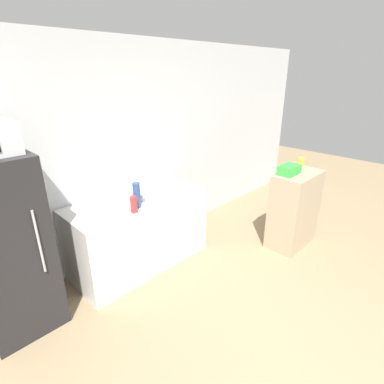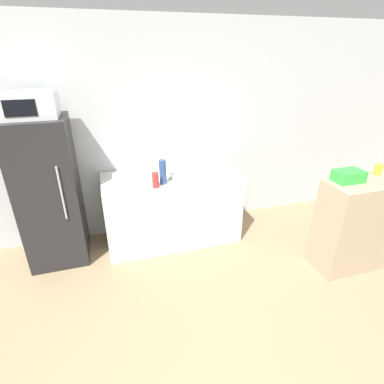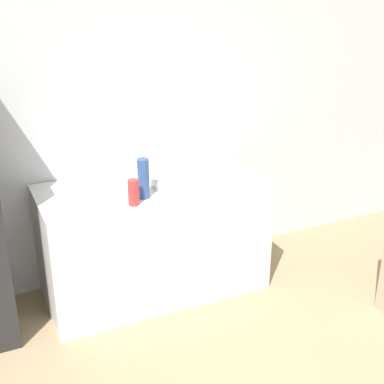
# 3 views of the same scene
# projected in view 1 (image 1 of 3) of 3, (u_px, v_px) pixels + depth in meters

# --- Properties ---
(wall_back) EXTENTS (8.00, 0.06, 2.60)m
(wall_back) POSITION_uv_depth(u_px,v_px,m) (107.00, 157.00, 3.47)
(wall_back) COLOR silver
(wall_back) RESTS_ON ground_plane
(refrigerator) EXTENTS (0.61, 0.62, 1.64)m
(refrigerator) POSITION_uv_depth(u_px,v_px,m) (8.00, 248.00, 2.57)
(refrigerator) COLOR #232326
(refrigerator) RESTS_ON ground_plane
(counter) EXTENTS (1.62, 0.71, 0.88)m
(counter) POSITION_uv_depth(u_px,v_px,m) (139.00, 231.00, 3.60)
(counter) COLOR silver
(counter) RESTS_ON ground_plane
(sink_basin) EXTENTS (0.35, 0.28, 0.06)m
(sink_basin) POSITION_uv_depth(u_px,v_px,m) (150.00, 193.00, 3.49)
(sink_basin) COLOR #9EA3A8
(sink_basin) RESTS_ON counter
(bottle_tall) EXTENTS (0.08, 0.08, 0.27)m
(bottle_tall) POSITION_uv_depth(u_px,v_px,m) (137.00, 195.00, 3.16)
(bottle_tall) COLOR #2D4C8C
(bottle_tall) RESTS_ON counter
(bottle_short) EXTENTS (0.07, 0.07, 0.17)m
(bottle_short) POSITION_uv_depth(u_px,v_px,m) (134.00, 205.00, 3.06)
(bottle_short) COLOR red
(bottle_short) RESTS_ON counter
(shelf_cabinet) EXTENTS (0.72, 0.41, 1.02)m
(shelf_cabinet) POSITION_uv_depth(u_px,v_px,m) (294.00, 209.00, 4.01)
(shelf_cabinet) COLOR tan
(shelf_cabinet) RESTS_ON ground_plane
(basket) EXTENTS (0.29, 0.19, 0.12)m
(basket) POSITION_uv_depth(u_px,v_px,m) (289.00, 170.00, 3.75)
(basket) COLOR green
(basket) RESTS_ON shelf_cabinet
(jar) EXTENTS (0.08, 0.08, 0.12)m
(jar) POSITION_uv_depth(u_px,v_px,m) (301.00, 162.00, 4.08)
(jar) COLOR yellow
(jar) RESTS_ON shelf_cabinet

